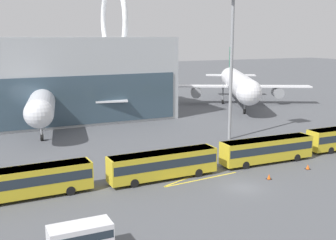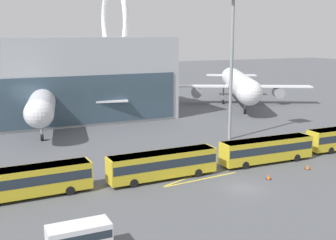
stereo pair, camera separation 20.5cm
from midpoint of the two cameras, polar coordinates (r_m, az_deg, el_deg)
The scene contains 13 objects.
ground_plane at distance 48.39m, azimuth 10.20°, elevation -9.00°, with size 440.00×440.00×0.00m, color #515459.
airliner_at_gate_far at distance 80.78m, azimuth -16.46°, elevation 2.70°, with size 31.24×33.79×14.55m.
airliner_parked_remote at distance 104.89m, azimuth 9.53°, elevation 4.94°, with size 33.78×37.80×13.63m.
shuttle_bus_1 at distance 46.45m, azimuth -18.44°, elevation -7.76°, with size 13.42×2.91×3.29m.
shuttle_bus_2 at distance 49.78m, azimuth -0.59°, elevation -5.89°, with size 13.39×2.77×3.29m.
shuttle_bus_3 at distance 57.61m, azimuth 13.34°, elevation -3.81°, with size 13.40×2.79×3.29m.
service_van_foreground at distance 34.30m, azimuth -11.79°, elevation -15.24°, with size 4.86×2.20×2.47m.
floodlight_mast at distance 68.03m, azimuth 8.83°, elevation 12.29°, with size 3.12×3.12×23.53m.
lane_stripe_0 at distance 50.41m, azimuth 4.67°, elevation -8.01°, with size 10.26×0.25×0.01m, color yellow.
lane_stripe_2 at distance 50.38m, azimuth 2.33°, elevation -8.00°, with size 6.96×0.25×0.01m, color yellow.
lane_stripe_3 at distance 69.41m, azimuth 17.83°, elevation -3.13°, with size 6.04×0.25×0.01m, color yellow.
traffic_cone_0 at distance 56.69m, azimuth 18.50°, elevation -6.06°, with size 0.62×0.62×0.62m.
traffic_cone_1 at distance 51.58m, azimuth 13.60°, elevation -7.48°, with size 0.57×0.57×0.65m.
Camera 2 is at (-26.41, -36.95, 16.62)m, focal length 45.00 mm.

